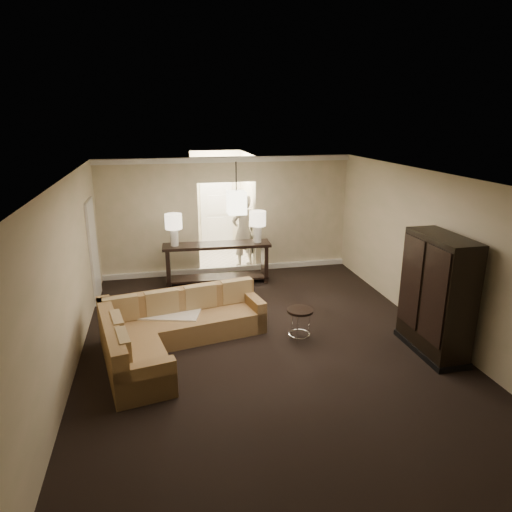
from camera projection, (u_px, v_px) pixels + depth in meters
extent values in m
plane|color=black|center=(266.00, 346.00, 7.65)|extent=(8.00, 8.00, 0.00)
cube|color=beige|center=(227.00, 216.00, 10.97)|extent=(6.00, 0.04, 2.80)
cube|color=beige|center=(390.00, 427.00, 3.51)|extent=(6.00, 0.04, 2.80)
cube|color=beige|center=(66.00, 281.00, 6.62)|extent=(0.04, 8.00, 2.80)
cube|color=beige|center=(435.00, 255.00, 7.86)|extent=(0.04, 8.00, 2.80)
cube|color=silver|center=(267.00, 178.00, 6.83)|extent=(6.00, 8.00, 0.02)
cube|color=white|center=(227.00, 160.00, 10.54)|extent=(6.00, 0.10, 0.12)
cube|color=white|center=(229.00, 269.00, 11.32)|extent=(6.00, 0.10, 0.12)
cube|color=white|center=(94.00, 251.00, 9.35)|extent=(0.05, 0.90, 2.10)
cube|color=white|center=(222.00, 259.00, 12.32)|extent=(1.40, 2.00, 0.01)
cube|color=#F8ECCB|center=(194.00, 209.00, 11.76)|extent=(0.04, 2.00, 2.80)
cube|color=#F8ECCB|center=(248.00, 207.00, 12.05)|extent=(0.04, 2.00, 2.80)
cube|color=#F8ECCB|center=(216.00, 201.00, 12.84)|extent=(1.40, 0.04, 2.80)
cube|color=white|center=(217.00, 214.00, 12.92)|extent=(0.90, 0.05, 2.10)
cube|color=brown|center=(185.00, 327.00, 7.89)|extent=(2.86, 1.34, 0.39)
cube|color=brown|center=(139.00, 369.00, 6.60)|extent=(1.06, 1.42, 0.39)
cube|color=brown|center=(180.00, 300.00, 8.03)|extent=(2.74, 0.74, 0.42)
cube|color=brown|center=(111.00, 334.00, 6.76)|extent=(0.64, 2.20, 0.42)
cube|color=brown|center=(253.00, 310.00, 8.35)|extent=(0.34, 0.85, 0.57)
cube|color=brown|center=(146.00, 383.00, 6.09)|extent=(0.85, 0.34, 0.57)
cube|color=#947F4F|center=(121.00, 309.00, 7.60)|extent=(0.59, 0.25, 0.42)
cube|color=#947F4F|center=(162.00, 302.00, 7.87)|extent=(0.59, 0.25, 0.42)
cube|color=#947F4F|center=(200.00, 296.00, 8.13)|extent=(0.59, 0.25, 0.42)
cube|color=#947F4F|center=(236.00, 291.00, 8.39)|extent=(0.59, 0.25, 0.42)
cube|color=#947F4F|center=(118.00, 329.00, 6.88)|extent=(0.25, 0.57, 0.42)
cube|color=#947F4F|center=(124.00, 348.00, 6.32)|extent=(0.25, 0.57, 0.42)
cube|color=white|center=(174.00, 320.00, 8.23)|extent=(1.14, 1.14, 0.35)
cube|color=white|center=(173.00, 309.00, 8.17)|extent=(1.27, 1.27, 0.06)
cube|color=black|center=(169.00, 308.00, 8.11)|extent=(0.09, 0.17, 0.02)
cube|color=#BCB1A5|center=(183.00, 304.00, 8.30)|extent=(0.30, 0.36, 0.01)
cube|color=black|center=(217.00, 245.00, 10.30)|extent=(2.45, 0.68, 0.07)
cube|color=black|center=(168.00, 267.00, 10.26)|extent=(0.11, 0.50, 0.88)
cube|color=black|center=(265.00, 262.00, 10.60)|extent=(0.11, 0.50, 0.88)
cube|color=black|center=(218.00, 277.00, 10.52)|extent=(2.33, 0.62, 0.04)
cube|color=black|center=(437.00, 295.00, 7.21)|extent=(0.54, 1.30, 1.96)
cube|color=black|center=(434.00, 296.00, 6.81)|extent=(0.03, 0.58, 1.49)
cube|color=black|center=(411.00, 281.00, 7.42)|extent=(0.03, 0.58, 1.49)
cube|color=black|center=(430.00, 348.00, 7.48)|extent=(0.58, 1.36, 0.09)
cylinder|color=black|center=(300.00, 310.00, 7.72)|extent=(0.45, 0.45, 0.04)
torus|color=silver|center=(299.00, 334.00, 7.85)|extent=(0.37, 0.37, 0.02)
cylinder|color=silver|center=(309.00, 324.00, 7.84)|extent=(0.02, 0.02, 0.53)
cylinder|color=silver|center=(292.00, 322.00, 7.92)|extent=(0.02, 0.02, 0.53)
cylinder|color=silver|center=(298.00, 330.00, 7.64)|extent=(0.02, 0.02, 0.53)
cylinder|color=silver|center=(174.00, 237.00, 10.08)|extent=(0.18, 0.18, 0.39)
cylinder|color=#FFE7BF|center=(173.00, 221.00, 9.98)|extent=(0.37, 0.37, 0.33)
cylinder|color=silver|center=(258.00, 234.00, 10.37)|extent=(0.18, 0.18, 0.39)
cylinder|color=#FFE7BF|center=(258.00, 218.00, 10.27)|extent=(0.37, 0.37, 0.33)
cylinder|color=black|center=(236.00, 176.00, 9.44)|extent=(0.02, 0.02, 0.60)
cube|color=#FDF2C5|center=(236.00, 203.00, 9.60)|extent=(0.38, 0.38, 0.48)
imported|color=beige|center=(243.00, 227.00, 11.46)|extent=(0.87, 0.75, 2.04)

